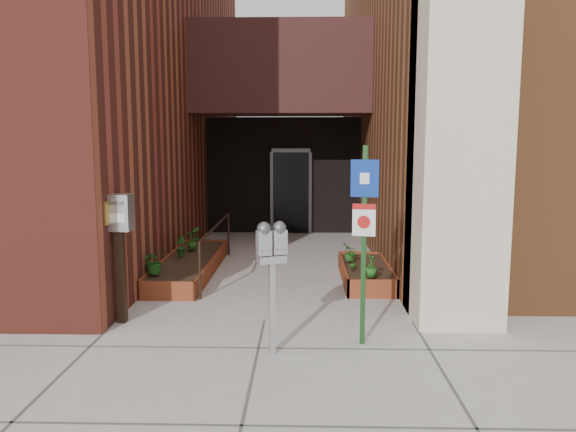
{
  "coord_description": "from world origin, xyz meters",
  "views": [
    {
      "loc": [
        0.52,
        -7.3,
        2.43
      ],
      "look_at": [
        0.27,
        1.8,
        1.19
      ],
      "focal_mm": 35.0,
      "sensor_mm": 36.0,
      "label": 1
    }
  ],
  "objects": [
    {
      "name": "shrub_left_c",
      "position": [
        -1.65,
        3.42,
        0.48
      ],
      "size": [
        0.29,
        0.29,
        0.37
      ],
      "primitive_type": "imported",
      "rotation": [
        0.0,
        0.0,
        3.84
      ],
      "color": "#235317",
      "rests_on": "planter_left"
    },
    {
      "name": "planter_left",
      "position": [
        -1.55,
        2.7,
        0.13
      ],
      "size": [
        0.9,
        3.6,
        0.3
      ],
      "color": "maroon",
      "rests_on": "ground"
    },
    {
      "name": "ground",
      "position": [
        0.0,
        0.0,
        0.0
      ],
      "size": [
        80.0,
        80.0,
        0.0
      ],
      "primitive_type": "plane",
      "color": "#9E9991",
      "rests_on": "ground"
    },
    {
      "name": "shrub_left_b",
      "position": [
        -1.73,
        2.78,
        0.48
      ],
      "size": [
        0.25,
        0.25,
        0.36
      ],
      "primitive_type": "imported",
      "rotation": [
        0.0,
        0.0,
        1.92
      ],
      "color": "#205418",
      "rests_on": "planter_left"
    },
    {
      "name": "parking_meter",
      "position": [
        0.17,
        -1.17,
        1.19
      ],
      "size": [
        0.35,
        0.24,
        1.53
      ],
      "color": "#A3A3A6",
      "rests_on": "ground"
    },
    {
      "name": "planter_right",
      "position": [
        1.6,
        2.2,
        0.13
      ],
      "size": [
        0.8,
        2.2,
        0.3
      ],
      "color": "maroon",
      "rests_on": "ground"
    },
    {
      "name": "payment_dropbox",
      "position": [
        -1.9,
        -0.09,
        1.24
      ],
      "size": [
        0.35,
        0.27,
        1.72
      ],
      "color": "black",
      "rests_on": "ground"
    },
    {
      "name": "architecture",
      "position": [
        -0.18,
        6.89,
        4.98
      ],
      "size": [
        20.0,
        14.6,
        10.0
      ],
      "color": "maroon",
      "rests_on": "ground"
    },
    {
      "name": "handrail",
      "position": [
        -1.05,
        2.65,
        0.75
      ],
      "size": [
        0.04,
        3.34,
        0.9
      ],
      "color": "black",
      "rests_on": "ground"
    },
    {
      "name": "sign_post",
      "position": [
        1.23,
        -0.82,
        1.45
      ],
      "size": [
        0.32,
        0.11,
        2.36
      ],
      "color": "#163D18",
      "rests_on": "ground"
    },
    {
      "name": "shrub_right_b",
      "position": [
        1.35,
        1.81,
        0.45
      ],
      "size": [
        0.19,
        0.19,
        0.3
      ],
      "primitive_type": "imported",
      "rotation": [
        0.0,
        0.0,
        2.94
      ],
      "color": "#1C5016",
      "rests_on": "planter_right"
    },
    {
      "name": "shrub_left_a",
      "position": [
        -1.85,
        1.41,
        0.51
      ],
      "size": [
        0.52,
        0.52,
        0.41
      ],
      "primitive_type": "imported",
      "rotation": [
        0.0,
        0.0,
        0.62
      ],
      "color": "#1D5C1A",
      "rests_on": "planter_left"
    },
    {
      "name": "shrub_left_d",
      "position": [
        -1.71,
        4.17,
        0.47
      ],
      "size": [
        0.25,
        0.25,
        0.33
      ],
      "primitive_type": "imported",
      "rotation": [
        0.0,
        0.0,
        5.53
      ],
      "color": "#1D631C",
      "rests_on": "planter_left"
    },
    {
      "name": "shrub_right_c",
      "position": [
        1.35,
        2.46,
        0.46
      ],
      "size": [
        0.34,
        0.34,
        0.31
      ],
      "primitive_type": "imported",
      "rotation": [
        0.0,
        0.0,
        4.48
      ],
      "color": "#225A19",
      "rests_on": "planter_right"
    },
    {
      "name": "shrub_right_a",
      "position": [
        1.59,
        1.3,
        0.48
      ],
      "size": [
        0.2,
        0.2,
        0.35
      ],
      "primitive_type": "imported",
      "rotation": [
        0.0,
        0.0,
        1.56
      ],
      "color": "#225D1A",
      "rests_on": "planter_right"
    }
  ]
}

